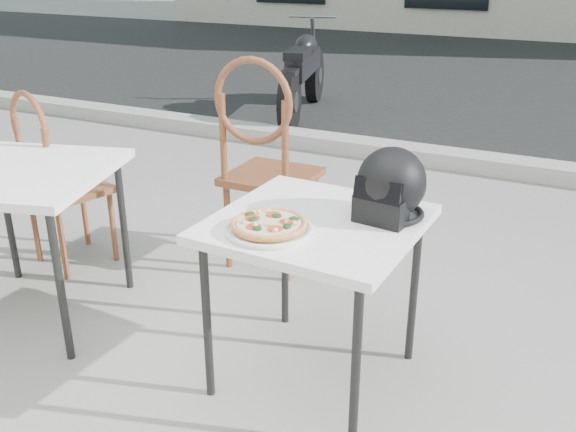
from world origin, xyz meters
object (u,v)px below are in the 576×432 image
at_px(cafe_table_main, 316,235).
at_px(helmet, 390,187).
at_px(cafe_chair_main, 264,154).
at_px(motorcycle, 303,74).
at_px(plate, 269,229).
at_px(pizza, 269,224).
at_px(cafe_table_side, 20,183).
at_px(cafe_chair_side, 53,171).

bearing_deg(cafe_table_main, helmet, 31.51).
bearing_deg(cafe_chair_main, motorcycle, -67.84).
bearing_deg(plate, pizza, 90.42).
relative_size(pizza, cafe_table_side, 0.36).
xyz_separation_m(pizza, helmet, (0.33, 0.31, 0.08)).
distance_m(cafe_table_main, cafe_chair_side, 1.64).
distance_m(cafe_table_main, helmet, 0.32).
height_order(cafe_chair_main, cafe_table_side, cafe_chair_main).
bearing_deg(pizza, cafe_chair_main, 118.85).
height_order(cafe_chair_main, motorcycle, cafe_chair_main).
relative_size(cafe_table_main, cafe_chair_side, 0.78).
bearing_deg(cafe_chair_side, helmet, -167.70).
bearing_deg(pizza, cafe_chair_side, 162.21).
height_order(pizza, helmet, helmet).
xyz_separation_m(helmet, cafe_chair_main, (-0.85, 0.63, -0.17)).
height_order(plate, helmet, helmet).
bearing_deg(plate, helmet, 43.48).
relative_size(helmet, cafe_chair_side, 0.30).
distance_m(pizza, cafe_chair_main, 1.07).
xyz_separation_m(pizza, cafe_table_side, (-1.24, 0.05, -0.06)).
height_order(cafe_table_main, motorcycle, motorcycle).
relative_size(pizza, helmet, 1.14).
xyz_separation_m(cafe_table_main, pizza, (-0.10, -0.17, 0.09)).
relative_size(plate, cafe_table_side, 0.41).
distance_m(cafe_chair_main, cafe_table_side, 1.15).
bearing_deg(cafe_chair_side, plate, 179.74).
xyz_separation_m(cafe_table_side, cafe_chair_side, (-0.26, 0.43, -0.11)).
height_order(cafe_table_main, plate, plate).
height_order(plate, cafe_table_side, cafe_table_side).
xyz_separation_m(plate, motorcycle, (-1.75, 4.10, -0.28)).
bearing_deg(plate, cafe_table_main, 59.09).
relative_size(pizza, cafe_chair_side, 0.35).
bearing_deg(cafe_table_main, pizza, -120.94).
xyz_separation_m(cafe_chair_main, cafe_table_side, (-0.73, -0.89, 0.02)).
distance_m(pizza, helmet, 0.46).
height_order(pizza, cafe_table_side, pizza).
relative_size(cafe_chair_main, cafe_table_side, 1.22).
relative_size(plate, pizza, 1.15).
relative_size(helmet, motorcycle, 0.16).
height_order(plate, cafe_chair_side, cafe_chair_side).
relative_size(helmet, cafe_table_side, 0.31).
xyz_separation_m(helmet, cafe_table_side, (-1.58, -0.26, -0.15)).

